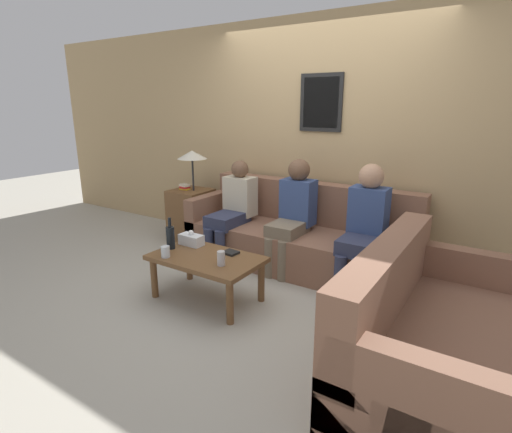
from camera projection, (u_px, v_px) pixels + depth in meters
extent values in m
plane|color=#ADA899|center=(274.00, 281.00, 3.95)|extent=(16.00, 16.00, 0.00)
cube|color=tan|center=(321.00, 141.00, 4.38)|extent=(9.00, 0.06, 2.60)
cube|color=black|center=(321.00, 103.00, 4.24)|extent=(0.48, 0.02, 0.60)
cube|color=silver|center=(321.00, 103.00, 4.23)|extent=(0.40, 0.01, 0.52)
cube|color=brown|center=(297.00, 248.00, 4.27)|extent=(2.41, 0.87, 0.41)
cube|color=brown|center=(312.00, 202.00, 4.42)|extent=(2.41, 0.20, 0.45)
cube|color=brown|center=(213.00, 220.00, 4.83)|extent=(0.14, 0.87, 0.66)
cube|color=brown|center=(408.00, 259.00, 3.64)|extent=(0.14, 0.87, 0.66)
cube|color=brown|center=(435.00, 355.00, 2.45)|extent=(0.87, 1.68, 0.41)
cube|color=brown|center=(386.00, 278.00, 2.50)|extent=(0.20, 1.68, 0.45)
cube|color=brown|center=(406.00, 418.00, 1.79)|extent=(0.87, 0.14, 0.66)
cube|color=brown|center=(455.00, 289.00, 3.03)|extent=(0.87, 0.14, 0.66)
cube|color=brown|center=(206.00, 258.00, 3.49)|extent=(0.97, 0.58, 0.04)
cylinder|color=brown|center=(154.00, 278.00, 3.58)|extent=(0.06, 0.06, 0.37)
cylinder|color=brown|center=(230.00, 303.00, 3.13)|extent=(0.06, 0.06, 0.37)
cylinder|color=brown|center=(189.00, 262.00, 3.95)|extent=(0.06, 0.06, 0.37)
cylinder|color=brown|center=(261.00, 282.00, 3.51)|extent=(0.06, 0.06, 0.37)
cube|color=brown|center=(191.00, 215.00, 5.06)|extent=(0.46, 0.46, 0.65)
cylinder|color=#262628|center=(193.00, 174.00, 4.88)|extent=(0.02, 0.02, 0.41)
cone|color=beige|center=(192.00, 155.00, 4.82)|extent=(0.36, 0.36, 0.10)
cube|color=gold|center=(185.00, 189.00, 4.99)|extent=(0.13, 0.09, 0.02)
cube|color=red|center=(185.00, 187.00, 4.98)|extent=(0.10, 0.10, 0.02)
cube|color=beige|center=(185.00, 185.00, 4.97)|extent=(0.13, 0.10, 0.03)
cylinder|color=black|center=(170.00, 238.00, 3.64)|extent=(0.08, 0.08, 0.21)
cylinder|color=black|center=(170.00, 222.00, 3.60)|extent=(0.03, 0.03, 0.09)
cylinder|color=silver|center=(165.00, 252.00, 3.45)|extent=(0.08, 0.08, 0.10)
cube|color=black|center=(231.00, 252.00, 3.54)|extent=(0.14, 0.12, 0.02)
cylinder|color=#BCBCC1|center=(221.00, 258.00, 3.27)|extent=(0.07, 0.07, 0.12)
cube|color=silver|center=(191.00, 240.00, 3.75)|extent=(0.23, 0.12, 0.10)
sphere|color=white|center=(191.00, 233.00, 3.73)|extent=(0.05, 0.05, 0.05)
cube|color=#2D334C|center=(228.00, 220.00, 4.39)|extent=(0.31, 0.48, 0.14)
cylinder|color=#2D334C|center=(209.00, 246.00, 4.30)|extent=(0.11, 0.11, 0.41)
cylinder|color=#2D334C|center=(220.00, 249.00, 4.22)|extent=(0.11, 0.11, 0.41)
cube|color=beige|center=(240.00, 196.00, 4.52)|extent=(0.34, 0.22, 0.44)
sphere|color=brown|center=(240.00, 169.00, 4.44)|extent=(0.19, 0.19, 0.19)
cube|color=#756651|center=(288.00, 229.00, 4.06)|extent=(0.31, 0.44, 0.14)
cylinder|color=#756651|center=(270.00, 258.00, 3.99)|extent=(0.11, 0.11, 0.41)
cylinder|color=#756651|center=(283.00, 261.00, 3.91)|extent=(0.11, 0.11, 0.41)
cube|color=#33477A|center=(298.00, 202.00, 4.17)|extent=(0.34, 0.22, 0.48)
sphere|color=brown|center=(299.00, 170.00, 4.08)|extent=(0.22, 0.22, 0.22)
cube|color=#2D334C|center=(359.00, 245.00, 3.61)|extent=(0.31, 0.44, 0.14)
cylinder|color=#2D334C|center=(340.00, 277.00, 3.54)|extent=(0.11, 0.11, 0.41)
cylinder|color=#2D334C|center=(357.00, 281.00, 3.46)|extent=(0.11, 0.11, 0.41)
cube|color=#33477A|center=(368.00, 213.00, 3.72)|extent=(0.34, 0.22, 0.49)
sphere|color=tan|center=(371.00, 176.00, 3.62)|extent=(0.23, 0.23, 0.23)
sphere|color=beige|center=(346.00, 323.00, 3.00)|extent=(0.19, 0.19, 0.19)
sphere|color=beige|center=(347.00, 307.00, 2.97)|extent=(0.12, 0.12, 0.12)
sphere|color=beige|center=(342.00, 300.00, 2.98)|extent=(0.04, 0.04, 0.04)
sphere|color=beige|center=(353.00, 303.00, 2.93)|extent=(0.04, 0.04, 0.04)
sphere|color=#FFEAD1|center=(344.00, 310.00, 2.93)|extent=(0.05, 0.05, 0.05)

